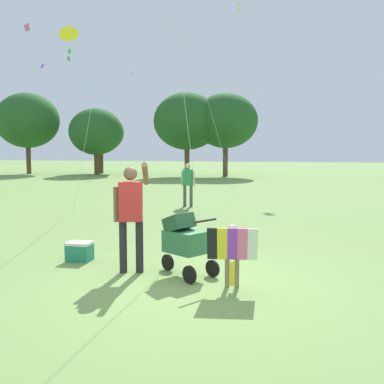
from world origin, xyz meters
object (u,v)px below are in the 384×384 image
object	(u,v)px
stroller	(184,239)
kite_orange_delta	(69,36)
person_adult_flyer	(131,209)
child_with_butterfly_kite	(232,249)
person_couple_left	(188,181)
cooler_box	(80,251)

from	to	relation	value
stroller	kite_orange_delta	world-z (taller)	kite_orange_delta
person_adult_flyer	stroller	bearing A→B (deg)	0.92
child_with_butterfly_kite	person_couple_left	xyz separation A→B (m)	(-2.67, 9.01, 0.31)
person_couple_left	cooler_box	world-z (taller)	person_couple_left
person_couple_left	cooler_box	bearing A→B (deg)	-92.11
person_adult_flyer	cooler_box	size ratio (longest dim) A/B	4.12
child_with_butterfly_kite	kite_orange_delta	distance (m)	10.46
person_adult_flyer	cooler_box	distance (m)	1.60
person_adult_flyer	cooler_box	bearing A→B (deg)	155.37
person_adult_flyer	person_couple_left	xyz separation A→B (m)	(-0.91, 8.48, -0.16)
person_adult_flyer	kite_orange_delta	distance (m)	8.93
kite_orange_delta	cooler_box	distance (m)	8.54
person_couple_left	cooler_box	xyz separation A→B (m)	(-0.29, -7.93, -0.73)
person_adult_flyer	stroller	distance (m)	1.01
child_with_butterfly_kite	kite_orange_delta	world-z (taller)	kite_orange_delta
person_couple_left	person_adult_flyer	bearing A→B (deg)	-83.85
child_with_butterfly_kite	person_adult_flyer	bearing A→B (deg)	163.20
child_with_butterfly_kite	person_couple_left	distance (m)	9.41
kite_orange_delta	person_couple_left	size ratio (longest dim) A/B	3.78
child_with_butterfly_kite	person_adult_flyer	xyz separation A→B (m)	(-1.75, 0.53, 0.47)
stroller	cooler_box	xyz separation A→B (m)	(-2.10, 0.54, -0.43)
child_with_butterfly_kite	person_couple_left	size ratio (longest dim) A/B	0.62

